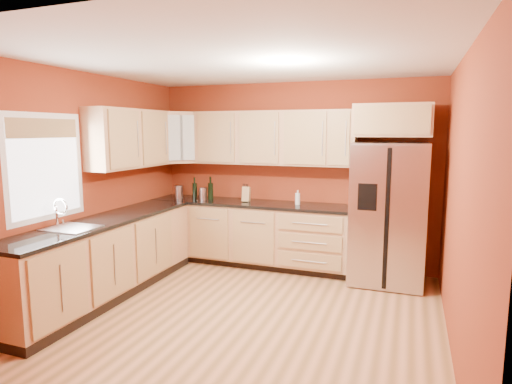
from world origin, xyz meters
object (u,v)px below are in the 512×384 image
at_px(canister_left, 179,192).
at_px(knife_block, 246,194).
at_px(wine_bottle_a, 211,188).
at_px(soap_dispenser, 298,197).
at_px(refrigerator, 388,214).

relative_size(canister_left, knife_block, 0.93).
distance_m(canister_left, wine_bottle_a, 0.50).
height_order(wine_bottle_a, soap_dispenser, wine_bottle_a).
bearing_deg(refrigerator, canister_left, -179.73).
bearing_deg(knife_block, refrigerator, -9.60).
relative_size(refrigerator, soap_dispenser, 8.99).
height_order(refrigerator, canister_left, refrigerator).
distance_m(canister_left, soap_dispenser, 1.80).
bearing_deg(knife_block, canister_left, 178.74).
distance_m(refrigerator, soap_dispenser, 1.21).
distance_m(refrigerator, wine_bottle_a, 2.51).
height_order(refrigerator, knife_block, refrigerator).
bearing_deg(soap_dispenser, wine_bottle_a, -178.11).
xyz_separation_m(wine_bottle_a, soap_dispenser, (1.30, 0.04, -0.07)).
height_order(refrigerator, wine_bottle_a, refrigerator).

